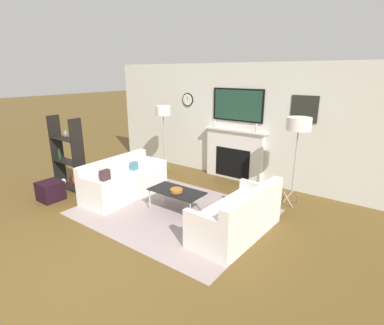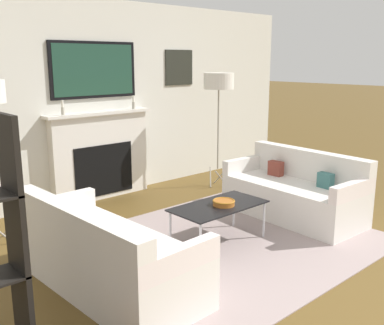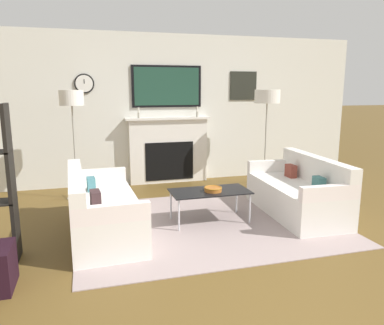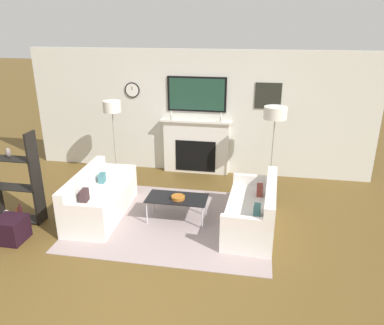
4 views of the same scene
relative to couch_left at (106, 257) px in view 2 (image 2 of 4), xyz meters
The scene contains 7 objects.
fireplace_wall 2.90m from the couch_left, 60.67° to the left, with size 7.56×0.28×2.70m.
area_rug 1.37m from the couch_left, ahead, with size 3.30×2.59×0.01m.
couch_left is the anchor object (origin of this frame).
couch_right 2.68m from the couch_left, ahead, with size 0.84×1.73×0.81m.
coffee_table 1.40m from the couch_left, ahead, with size 1.03×0.53×0.43m.
decorative_bowl 1.43m from the couch_left, ahead, with size 0.23×0.23×0.06m.
floor_lamp_right 3.64m from the couch_left, 28.67° to the left, with size 0.45×0.45×1.72m.
Camera 2 is at (-3.14, -0.95, 1.90)m, focal length 42.00 mm.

